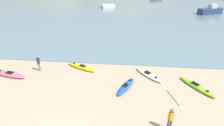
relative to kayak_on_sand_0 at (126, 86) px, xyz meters
name	(u,v)px	position (x,y,z in m)	size (l,w,h in m)	color
bay_water	(118,7)	(-3.39, 38.91, -0.14)	(160.00, 70.00, 0.06)	slate
kayak_on_sand_0	(126,86)	(0.00, 0.00, 0.00)	(1.61, 2.68, 0.38)	blue
kayak_on_sand_1	(81,67)	(-4.27, 2.79, 0.00)	(3.14, 1.94, 0.37)	yellow
kayak_on_sand_2	(9,74)	(-10.22, 0.82, 0.01)	(3.54, 1.46, 0.41)	#E5668C
kayak_on_sand_3	(149,75)	(1.91, 2.03, -0.03)	(2.45, 2.73, 0.32)	white
kayak_on_sand_4	(197,86)	(5.47, 0.57, -0.02)	(2.29, 3.08, 0.34)	#8CCC2D
person_near_foreground	(170,118)	(2.52, -3.89, 0.70)	(0.31, 0.25, 1.51)	#384260
person_near_waterline	(39,62)	(-7.93, 1.95, 0.71)	(0.31, 0.25, 1.54)	gray
moored_boat_0	(210,11)	(18.04, 31.17, 0.63)	(5.85, 4.05, 2.11)	navy
moored_boat_1	(108,6)	(-5.94, 37.05, 0.34)	(3.93, 3.33, 0.88)	white
loose_paddle	(173,97)	(3.38, -0.86, -0.15)	(0.99, 2.71, 0.03)	black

